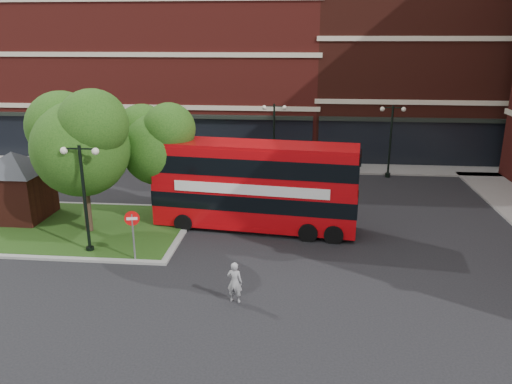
# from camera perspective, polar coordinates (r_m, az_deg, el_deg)

# --- Properties ---
(ground) EXTENTS (120.00, 120.00, 0.00)m
(ground) POSITION_cam_1_polar(r_m,az_deg,el_deg) (22.35, -5.44, -7.69)
(ground) COLOR black
(ground) RESTS_ON ground
(pavement_far) EXTENTS (44.00, 3.00, 0.12)m
(pavement_far) POSITION_cam_1_polar(r_m,az_deg,el_deg) (37.76, -0.83, 3.00)
(pavement_far) COLOR slate
(pavement_far) RESTS_ON ground
(terrace_far_left) EXTENTS (26.00, 12.00, 14.00)m
(terrace_far_left) POSITION_cam_1_polar(r_m,az_deg,el_deg) (45.53, -10.18, 14.05)
(terrace_far_left) COLOR maroon
(terrace_far_left) RESTS_ON ground
(terrace_far_right) EXTENTS (18.00, 12.00, 16.00)m
(terrace_far_right) POSITION_cam_1_polar(r_m,az_deg,el_deg) (45.01, 18.89, 14.66)
(terrace_far_right) COLOR #471911
(terrace_far_right) RESTS_ON ground
(traffic_island) EXTENTS (12.60, 7.60, 0.15)m
(traffic_island) POSITION_cam_1_polar(r_m,az_deg,el_deg) (27.46, -20.91, -3.78)
(traffic_island) COLOR gray
(traffic_island) RESTS_ON ground
(kiosk) EXTENTS (6.51, 6.51, 3.60)m
(kiosk) POSITION_cam_1_polar(r_m,az_deg,el_deg) (29.06, -25.86, 1.41)
(kiosk) COLOR #471911
(kiosk) RESTS_ON traffic_island
(tree_island_west) EXTENTS (5.40, 4.71, 7.21)m
(tree_island_west) POSITION_cam_1_polar(r_m,az_deg,el_deg) (25.24, -19.60, 5.76)
(tree_island_west) COLOR #2D2116
(tree_island_west) RESTS_ON ground
(tree_island_east) EXTENTS (4.46, 3.90, 6.29)m
(tree_island_east) POSITION_cam_1_polar(r_m,az_deg,el_deg) (26.56, -11.32, 5.76)
(tree_island_east) COLOR #2D2116
(tree_island_east) RESTS_ON ground
(lamp_island) EXTENTS (1.72, 0.36, 5.00)m
(lamp_island) POSITION_cam_1_polar(r_m,az_deg,el_deg) (23.15, -19.04, -0.20)
(lamp_island) COLOR black
(lamp_island) RESTS_ON ground
(lamp_far_left) EXTENTS (1.72, 0.36, 5.00)m
(lamp_far_left) POSITION_cam_1_polar(r_m,az_deg,el_deg) (35.05, 2.07, 6.50)
(lamp_far_left) COLOR black
(lamp_far_left) RESTS_ON ground
(lamp_far_right) EXTENTS (1.72, 0.36, 5.00)m
(lamp_far_right) POSITION_cam_1_polar(r_m,az_deg,el_deg) (35.50, 15.14, 6.05)
(lamp_far_right) COLOR black
(lamp_far_right) RESTS_ON ground
(bus) EXTENTS (10.38, 3.48, 3.89)m
(bus) POSITION_cam_1_polar(r_m,az_deg,el_deg) (24.94, -0.11, 1.35)
(bus) COLOR #AF070B
(bus) RESTS_ON ground
(woman) EXTENTS (0.64, 0.48, 1.59)m
(woman) POSITION_cam_1_polar(r_m,az_deg,el_deg) (18.65, -2.45, -10.26)
(woman) COLOR gray
(woman) RESTS_ON ground
(car_silver) EXTENTS (3.68, 1.54, 1.25)m
(car_silver) POSITION_cam_1_polar(r_m,az_deg,el_deg) (38.24, -9.81, 3.80)
(car_silver) COLOR silver
(car_silver) RESTS_ON ground
(car_white) EXTENTS (4.60, 2.07, 1.47)m
(car_white) POSITION_cam_1_polar(r_m,az_deg,el_deg) (36.94, 7.84, 3.59)
(car_white) COLOR silver
(car_white) RESTS_ON ground
(no_entry_sign) EXTENTS (0.64, 0.20, 2.34)m
(no_entry_sign) POSITION_cam_1_polar(r_m,az_deg,el_deg) (22.05, -13.93, -3.79)
(no_entry_sign) COLOR slate
(no_entry_sign) RESTS_ON ground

